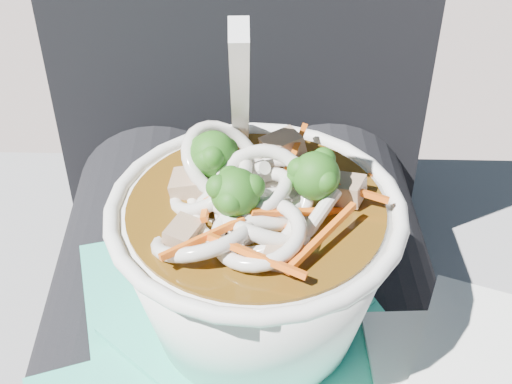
{
  "coord_description": "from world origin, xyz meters",
  "views": [
    {
      "loc": [
        -0.0,
        -0.32,
        0.94
      ],
      "look_at": [
        0.01,
        -0.02,
        0.7
      ],
      "focal_mm": 50.0,
      "sensor_mm": 36.0,
      "label": 1
    }
  ],
  "objects": [
    {
      "name": "lap",
      "position": [
        0.0,
        0.0,
        0.5
      ],
      "size": [
        0.32,
        0.48,
        0.16
      ],
      "color": "black",
      "rests_on": "stone_ledge"
    },
    {
      "name": "person_body",
      "position": [
        -0.0,
        0.09,
        0.53
      ],
      "size": [
        0.34,
        0.94,
        0.98
      ],
      "color": "black",
      "rests_on": "ground"
    },
    {
      "name": "napkins",
      "position": [
        0.14,
        -0.07,
        0.6
      ],
      "size": [
        0.16,
        0.15,
        0.01
      ],
      "color": "white",
      "rests_on": "plastic_bag"
    },
    {
      "name": "udon_bowl",
      "position": [
        0.01,
        -0.02,
        0.65
      ],
      "size": [
        0.18,
        0.18,
        0.21
      ],
      "color": "white",
      "rests_on": "plastic_bag"
    }
  ]
}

